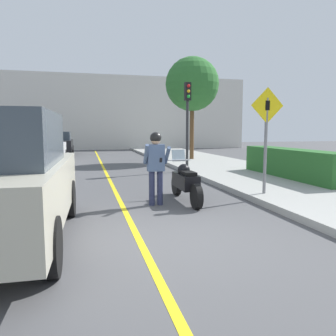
{
  "coord_description": "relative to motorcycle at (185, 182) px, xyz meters",
  "views": [
    {
      "loc": [
        -1.42,
        -5.06,
        1.8
      ],
      "look_at": [
        0.61,
        2.95,
        0.84
      ],
      "focal_mm": 35.0,
      "sensor_mm": 36.0,
      "label": 1
    }
  ],
  "objects": [
    {
      "name": "parked_car_white",
      "position": [
        -4.48,
        11.29,
        0.36
      ],
      "size": [
        1.88,
        4.2,
        1.68
      ],
      "color": "black",
      "rests_on": "ground"
    },
    {
      "name": "ground_plane",
      "position": [
        -1.01,
        -2.76,
        -0.49
      ],
      "size": [
        80.0,
        80.0,
        0.0
      ],
      "primitive_type": "plane",
      "color": "#4C4C4F"
    },
    {
      "name": "suv_nearby",
      "position": [
        -3.71,
        -2.3,
        0.55
      ],
      "size": [
        2.08,
        4.77,
        2.08
      ],
      "color": "black",
      "rests_on": "ground"
    },
    {
      "name": "street_tree",
      "position": [
        3.47,
        10.0,
        3.85
      ],
      "size": [
        2.99,
        2.99,
        5.7
      ],
      "color": "brown",
      "rests_on": "sidewalk_curb"
    },
    {
      "name": "traffic_light",
      "position": [
        1.86,
        5.74,
        2.21
      ],
      "size": [
        0.26,
        0.3,
        3.66
      ],
      "color": "#2D2D30",
      "rests_on": "sidewalk_curb"
    },
    {
      "name": "parked_car_black",
      "position": [
        -4.26,
        17.11,
        0.36
      ],
      "size": [
        1.88,
        4.2,
        1.68
      ],
      "color": "black",
      "rests_on": "ground"
    },
    {
      "name": "road_center_line",
      "position": [
        -1.61,
        3.24,
        -0.49
      ],
      "size": [
        0.12,
        36.0,
        0.01
      ],
      "color": "yellow",
      "rests_on": "ground"
    },
    {
      "name": "building_backdrop",
      "position": [
        -1.01,
        23.24,
        2.9
      ],
      "size": [
        28.0,
        1.2,
        6.78
      ],
      "color": "beige",
      "rests_on": "ground"
    },
    {
      "name": "motorcycle",
      "position": [
        0.0,
        0.0,
        0.0
      ],
      "size": [
        0.62,
        2.27,
        1.28
      ],
      "color": "black",
      "rests_on": "ground"
    },
    {
      "name": "crossing_sign",
      "position": [
        2.07,
        -0.27,
        1.3
      ],
      "size": [
        0.91,
        0.08,
        2.72
      ],
      "color": "slate",
      "rests_on": "sidewalk_curb"
    },
    {
      "name": "sidewalk_curb",
      "position": [
        3.79,
        1.24,
        -0.42
      ],
      "size": [
        4.4,
        44.0,
        0.16
      ],
      "color": "#9E9E99",
      "rests_on": "ground"
    },
    {
      "name": "hedge_row",
      "position": [
        4.59,
        2.19,
        0.16
      ],
      "size": [
        0.9,
        4.97,
        0.98
      ],
      "color": "#286028",
      "rests_on": "sidewalk_curb"
    },
    {
      "name": "person_biker",
      "position": [
        -0.81,
        -0.24,
        0.59
      ],
      "size": [
        0.59,
        0.48,
        1.75
      ],
      "color": "#282D4C",
      "rests_on": "ground"
    }
  ]
}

